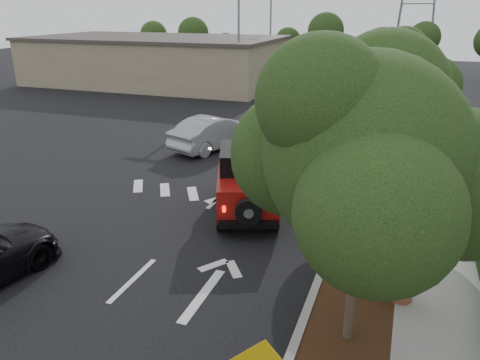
% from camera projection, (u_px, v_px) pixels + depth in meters
% --- Properties ---
extents(ground, '(120.00, 120.00, 0.00)m').
position_uv_depth(ground, '(133.00, 280.00, 12.22)').
color(ground, black).
rests_on(ground, ground).
extents(curb, '(0.20, 70.00, 0.15)m').
position_uv_depth(curb, '(362.00, 162.00, 21.32)').
color(curb, '#9E9B93').
rests_on(curb, ground).
extents(planting_strip, '(1.80, 70.00, 0.12)m').
position_uv_depth(planting_strip, '(385.00, 164.00, 21.00)').
color(planting_strip, black).
rests_on(planting_strip, ground).
extents(sidewalk, '(2.00, 70.00, 0.12)m').
position_uv_depth(sidewalk, '(430.00, 169.00, 20.40)').
color(sidewalk, gray).
rests_on(sidewalk, ground).
extents(hedge, '(0.80, 70.00, 0.80)m').
position_uv_depth(hedge, '(467.00, 165.00, 19.83)').
color(hedge, black).
rests_on(hedge, ground).
extents(commercial_building, '(22.00, 12.00, 4.00)m').
position_uv_depth(commercial_building, '(157.00, 61.00, 43.07)').
color(commercial_building, gray).
rests_on(commercial_building, ground).
extents(transmission_tower, '(7.00, 4.00, 28.00)m').
position_uv_depth(transmission_tower, '(410.00, 70.00, 52.64)').
color(transmission_tower, slate).
rests_on(transmission_tower, ground).
extents(street_tree_near, '(3.80, 3.80, 5.92)m').
position_uv_depth(street_tree_near, '(347.00, 341.00, 10.00)').
color(street_tree_near, black).
rests_on(street_tree_near, ground).
extents(street_tree_mid, '(3.20, 3.20, 5.32)m').
position_uv_depth(street_tree_mid, '(375.00, 213.00, 16.17)').
color(street_tree_mid, black).
rests_on(street_tree_mid, ground).
extents(street_tree_far, '(3.40, 3.40, 5.62)m').
position_uv_depth(street_tree_far, '(386.00, 159.00, 21.91)').
color(street_tree_far, black).
rests_on(street_tree_far, ground).
extents(light_pole_a, '(2.00, 0.22, 9.00)m').
position_uv_depth(light_pole_a, '(239.00, 96.00, 37.22)').
color(light_pole_a, slate).
rests_on(light_pole_a, ground).
extents(light_pole_b, '(2.00, 0.22, 9.00)m').
position_uv_depth(light_pole_b, '(269.00, 76.00, 48.11)').
color(light_pole_b, slate).
rests_on(light_pole_b, ground).
extents(red_jeep, '(3.21, 4.56, 2.23)m').
position_uv_depth(red_jeep, '(246.00, 180.00, 16.04)').
color(red_jeep, black).
rests_on(red_jeep, ground).
extents(silver_suv_ahead, '(3.35, 5.98, 1.58)m').
position_uv_depth(silver_suv_ahead, '(306.00, 141.00, 22.02)').
color(silver_suv_ahead, '#B2B5BA').
rests_on(silver_suv_ahead, ground).
extents(silver_sedan_oncoming, '(3.35, 5.24, 1.63)m').
position_uv_depth(silver_sedan_oncoming, '(214.00, 132.00, 23.36)').
color(silver_sedan_oncoming, '#94979B').
rests_on(silver_sedan_oncoming, ground).
extents(parked_suv, '(4.72, 3.19, 1.49)m').
position_uv_depth(parked_suv, '(204.00, 86.00, 37.52)').
color(parked_suv, '#ADB0B5').
rests_on(parked_suv, ground).
extents(terracotta_planter, '(0.70, 0.70, 1.22)m').
position_uv_depth(terracotta_planter, '(403.00, 273.00, 11.01)').
color(terracotta_planter, brown).
rests_on(terracotta_planter, ground).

